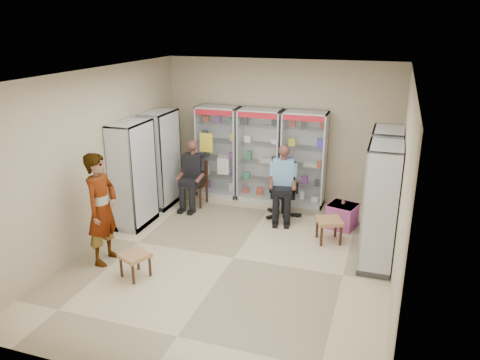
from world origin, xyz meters
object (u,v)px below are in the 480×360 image
(pink_trunk, at_px, (342,216))
(woven_stool_b, at_px, (135,265))
(cabinet_back_right, at_px, (304,159))
(woven_stool_a, at_px, (329,230))
(cabinet_back_left, at_px, (218,152))
(cabinet_right_far, at_px, (383,185))
(cabinet_left_near, at_px, (133,175))
(standing_man, at_px, (102,209))
(cabinet_right_near, at_px, (380,207))
(cabinet_left_far, at_px, (161,159))
(office_chair, at_px, (283,191))
(wooden_chair, at_px, (195,184))
(cabinet_back_mid, at_px, (260,155))
(seated_shopkeeper, at_px, (283,184))

(pink_trunk, relative_size, woven_stool_b, 1.26)
(cabinet_back_right, height_order, woven_stool_a, cabinet_back_right)
(cabinet_back_left, height_order, woven_stool_b, cabinet_back_left)
(cabinet_right_far, relative_size, cabinet_left_near, 1.00)
(cabinet_right_far, distance_m, standing_man, 4.79)
(standing_man, bearing_deg, cabinet_right_far, -61.21)
(cabinet_right_near, relative_size, cabinet_left_far, 1.00)
(cabinet_left_near, relative_size, pink_trunk, 4.13)
(cabinet_back_right, distance_m, woven_stool_b, 4.26)
(cabinet_back_left, bearing_deg, cabinet_right_near, -32.28)
(office_chair, bearing_deg, woven_stool_a, -49.67)
(cabinet_left_far, height_order, pink_trunk, cabinet_left_far)
(office_chair, distance_m, woven_stool_a, 1.37)
(cabinet_right_near, bearing_deg, cabinet_left_near, 87.43)
(cabinet_right_far, bearing_deg, woven_stool_a, 120.08)
(cabinet_back_left, relative_size, woven_stool_a, 4.70)
(cabinet_back_left, bearing_deg, cabinet_left_near, -114.61)
(cabinet_back_left, distance_m, standing_man, 3.53)
(wooden_chair, xyz_separation_m, woven_stool_b, (0.32, -3.03, -0.28))
(cabinet_left_far, bearing_deg, standing_man, 6.29)
(cabinet_left_far, bearing_deg, pink_trunk, 89.88)
(cabinet_back_mid, distance_m, woven_stool_a, 2.51)
(standing_man, bearing_deg, cabinet_left_far, 5.85)
(cabinet_left_near, relative_size, standing_man, 1.09)
(cabinet_back_left, xyz_separation_m, woven_stool_a, (2.70, -1.61, -0.79))
(cabinet_left_far, bearing_deg, cabinet_right_far, 87.43)
(seated_shopkeeper, bearing_deg, standing_man, -141.91)
(cabinet_left_far, relative_size, wooden_chair, 2.13)
(cabinet_right_far, xyz_separation_m, cabinet_left_near, (-4.46, -0.90, 0.00))
(seated_shopkeeper, xyz_separation_m, standing_man, (-2.31, -2.64, 0.22))
(cabinet_left_near, relative_size, woven_stool_a, 4.70)
(standing_man, bearing_deg, seated_shopkeeper, -41.62)
(cabinet_back_mid, xyz_separation_m, standing_man, (-1.60, -3.47, -0.08))
(cabinet_back_right, relative_size, office_chair, 1.82)
(office_chair, bearing_deg, pink_trunk, -18.54)
(cabinet_back_mid, distance_m, office_chair, 1.15)
(cabinet_right_near, distance_m, woven_stool_a, 1.30)
(cabinet_back_mid, height_order, woven_stool_a, cabinet_back_mid)
(seated_shopkeeper, xyz_separation_m, woven_stool_b, (-1.60, -2.94, -0.50))
(woven_stool_b, bearing_deg, standing_man, 157.73)
(cabinet_right_far, bearing_deg, office_chair, 79.22)
(woven_stool_a, bearing_deg, standing_man, -150.98)
(pink_trunk, xyz_separation_m, woven_stool_b, (-2.78, -2.83, -0.04))
(cabinet_right_far, bearing_deg, wooden_chair, 83.96)
(seated_shopkeeper, bearing_deg, cabinet_right_far, -20.02)
(cabinet_back_left, distance_m, office_chair, 1.89)
(cabinet_right_near, relative_size, wooden_chair, 2.13)
(cabinet_back_right, bearing_deg, cabinet_left_far, -161.81)
(standing_man, bearing_deg, woven_stool_a, -61.42)
(wooden_chair, relative_size, seated_shopkeeper, 0.67)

